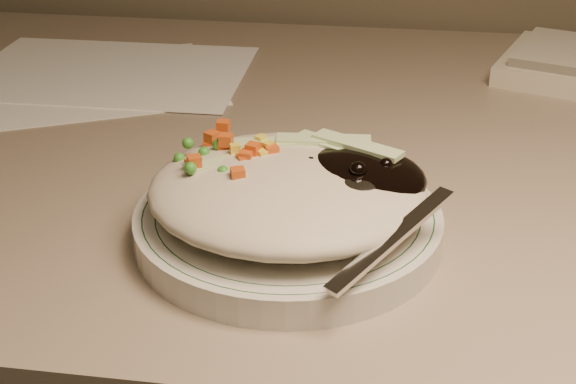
# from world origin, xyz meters

# --- Properties ---
(desk) EXTENTS (1.40, 0.70, 0.74)m
(desk) POSITION_xyz_m (0.00, 1.38, 0.54)
(desk) COLOR #81715D
(desk) RESTS_ON ground
(plate) EXTENTS (0.22, 0.22, 0.02)m
(plate) POSITION_xyz_m (-0.10, 1.19, 0.75)
(plate) COLOR beige
(plate) RESTS_ON desk
(plate_rim) EXTENTS (0.21, 0.21, 0.00)m
(plate_rim) POSITION_xyz_m (-0.10, 1.19, 0.76)
(plate_rim) COLOR #144723
(plate_rim) RESTS_ON plate
(meal) EXTENTS (0.21, 0.19, 0.05)m
(meal) POSITION_xyz_m (-0.09, 1.19, 0.78)
(meal) COLOR #B3A991
(meal) RESTS_ON plate
(papers) EXTENTS (0.36, 0.32, 0.00)m
(papers) POSITION_xyz_m (-0.36, 1.49, 0.74)
(papers) COLOR white
(papers) RESTS_ON desk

